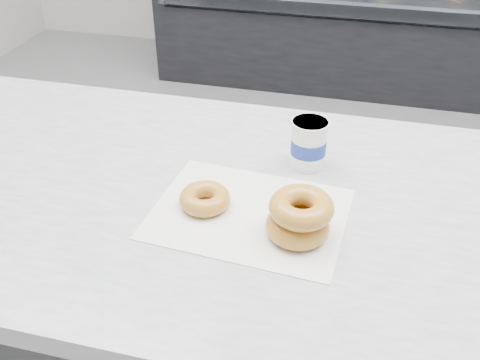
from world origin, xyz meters
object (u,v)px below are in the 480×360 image
Objects in this scene: donut_single at (205,199)px; coffee_cup at (309,143)px; counter at (258,354)px; display_case at (351,4)px; donut_stack at (299,217)px.

donut_single is 0.25m from coffee_cup.
counter is 2.72m from display_case.
donut_stack reaches higher than counter.
donut_single is at bearing -142.95° from coffee_cup.
donut_single is at bearing 167.78° from donut_stack.
display_case is 15.90× the size of donut_stack.
coffee_cup reaches higher than donut_single.
donut_single is (-0.10, -0.05, 0.47)m from counter.
display_case is 2.62m from coffee_cup.
counter is at bearing 24.70° from donut_single.
display_case is (0.00, 2.72, 0.04)m from counter.
display_case reaches higher than coffee_cup.
display_case is at bearing 91.60° from donut_stack.
donut_single is 0.62× the size of donut_stack.
display_case is at bearing 87.96° from donut_single.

